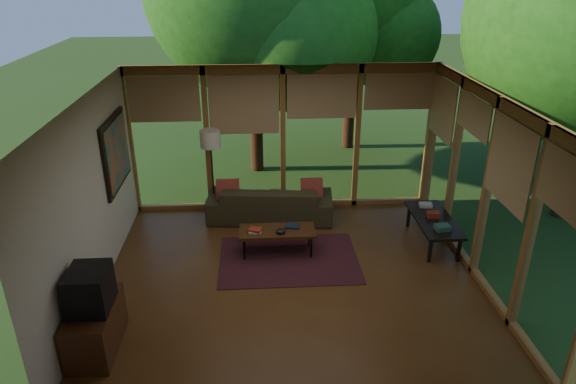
{
  "coord_description": "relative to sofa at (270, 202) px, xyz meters",
  "views": [
    {
      "loc": [
        -0.48,
        -6.43,
        4.3
      ],
      "look_at": [
        -0.02,
        0.7,
        1.09
      ],
      "focal_mm": 32.0,
      "sensor_mm": 36.0,
      "label": 1
    }
  ],
  "objects": [
    {
      "name": "media_cabinet",
      "position": [
        -2.21,
        -3.35,
        -0.03
      ],
      "size": [
        0.5,
        1.0,
        0.6
      ],
      "primitive_type": "cube",
      "color": "#4A2714",
      "rests_on": "floor"
    },
    {
      "name": "exterior_lawn",
      "position": [
        8.26,
        6.0,
        -0.34
      ],
      "size": [
        40.0,
        40.0,
        0.0
      ],
      "primitive_type": "plane",
      "color": "#26491B",
      "rests_on": "ground"
    },
    {
      "name": "window_wall_back",
      "position": [
        0.26,
        0.5,
        1.02
      ],
      "size": [
        5.5,
        0.12,
        2.7
      ],
      "primitive_type": "cube",
      "color": "#9C6730",
      "rests_on": "ground"
    },
    {
      "name": "sofa",
      "position": [
        0.0,
        0.0,
        0.0
      ],
      "size": [
        2.32,
        1.1,
        0.65
      ],
      "primitive_type": "imported",
      "rotation": [
        0.0,
        0.0,
        3.04
      ],
      "color": "#3A331D",
      "rests_on": "floor"
    },
    {
      "name": "ct_bowl",
      "position": [
        0.12,
        -1.37,
        0.13
      ],
      "size": [
        0.16,
        0.16,
        0.07
      ],
      "primitive_type": "ellipsoid",
      "color": "black",
      "rests_on": "coffee_table"
    },
    {
      "name": "floor",
      "position": [
        0.26,
        -2.0,
        -0.33
      ],
      "size": [
        5.5,
        5.5,
        0.0
      ],
      "primitive_type": "plane",
      "color": "brown",
      "rests_on": "ground"
    },
    {
      "name": "side_console",
      "position": [
        2.66,
        -1.09,
        0.08
      ],
      "size": [
        0.6,
        1.4,
        0.46
      ],
      "color": "black",
      "rests_on": "floor"
    },
    {
      "name": "wall_painting",
      "position": [
        -2.45,
        -0.6,
        1.22
      ],
      "size": [
        0.06,
        1.35,
        1.15
      ],
      "color": "black",
      "rests_on": "wall_left"
    },
    {
      "name": "pillow_right",
      "position": [
        0.75,
        -0.05,
        0.25
      ],
      "size": [
        0.39,
        0.21,
        0.4
      ],
      "primitive_type": "cube",
      "rotation": [
        -0.21,
        0.0,
        0.0
      ],
      "color": "maroon",
      "rests_on": "sofa"
    },
    {
      "name": "wall_front",
      "position": [
        0.26,
        -4.5,
        1.02
      ],
      "size": [
        5.5,
        0.04,
        2.7
      ],
      "primitive_type": "cube",
      "color": "silver",
      "rests_on": "ground"
    },
    {
      "name": "console_book_b",
      "position": [
        2.66,
        -1.04,
        0.17
      ],
      "size": [
        0.21,
        0.16,
        0.09
      ],
      "primitive_type": "cube",
      "rotation": [
        0.0,
        0.0,
        -0.1
      ],
      "color": "maroon",
      "rests_on": "side_console"
    },
    {
      "name": "console_book_a",
      "position": [
        2.66,
        -1.49,
        0.17
      ],
      "size": [
        0.25,
        0.2,
        0.08
      ],
      "primitive_type": "cube",
      "rotation": [
        0.0,
        0.0,
        0.14
      ],
      "color": "#32584C",
      "rests_on": "side_console"
    },
    {
      "name": "window_wall_right",
      "position": [
        3.01,
        -2.0,
        1.02
      ],
      "size": [
        0.12,
        5.0,
        2.7
      ],
      "primitive_type": "cube",
      "color": "#9C6730",
      "rests_on": "ground"
    },
    {
      "name": "ceiling",
      "position": [
        0.26,
        -2.0,
        2.37
      ],
      "size": [
        5.5,
        5.5,
        0.0
      ],
      "primitive_type": "plane",
      "rotation": [
        3.14,
        0.0,
        0.0
      ],
      "color": "white",
      "rests_on": "ground"
    },
    {
      "name": "console_book_c",
      "position": [
        2.66,
        -0.64,
        0.16
      ],
      "size": [
        0.23,
        0.18,
        0.06
      ],
      "primitive_type": "cube",
      "rotation": [
        0.0,
        0.0,
        -0.12
      ],
      "color": "beige",
      "rests_on": "side_console"
    },
    {
      "name": "tree_far",
      "position": [
        6.6,
        2.91,
        2.78
      ],
      "size": [
        2.9,
        2.9,
        4.57
      ],
      "color": "#3C1F15",
      "rests_on": "ground"
    },
    {
      "name": "coffee_table",
      "position": [
        0.07,
        -1.27,
        0.06
      ],
      "size": [
        1.2,
        0.5,
        0.43
      ],
      "color": "#4A2714",
      "rests_on": "floor"
    },
    {
      "name": "ct_book_upper",
      "position": [
        -0.28,
        -1.32,
        0.14
      ],
      "size": [
        0.23,
        0.2,
        0.03
      ],
      "primitive_type": "cube",
      "rotation": [
        0.0,
        0.0,
        -0.35
      ],
      "color": "maroon",
      "rests_on": "coffee_table"
    },
    {
      "name": "pillow_left",
      "position": [
        -0.75,
        -0.05,
        0.26
      ],
      "size": [
        0.41,
        0.22,
        0.42
      ],
      "primitive_type": "cube",
      "rotation": [
        -0.21,
        0.0,
        0.0
      ],
      "color": "maroon",
      "rests_on": "sofa"
    },
    {
      "name": "floor_lamp",
      "position": [
        -1.02,
        0.14,
        1.08
      ],
      "size": [
        0.36,
        0.36,
        1.65
      ],
      "color": "black",
      "rests_on": "floor"
    },
    {
      "name": "television",
      "position": [
        -2.19,
        -3.35,
        0.52
      ],
      "size": [
        0.45,
        0.55,
        0.5
      ],
      "primitive_type": "cube",
      "color": "black",
      "rests_on": "media_cabinet"
    },
    {
      "name": "rug",
      "position": [
        0.24,
        -1.48,
        -0.32
      ],
      "size": [
        2.18,
        1.54,
        0.01
      ],
      "primitive_type": "cube",
      "color": "maroon",
      "rests_on": "floor"
    },
    {
      "name": "wall_left",
      "position": [
        -2.49,
        -2.0,
        1.02
      ],
      "size": [
        0.04,
        5.0,
        2.7
      ],
      "primitive_type": "cube",
      "color": "silver",
      "rests_on": "ground"
    },
    {
      "name": "ct_book_lower",
      "position": [
        -0.28,
        -1.32,
        0.11
      ],
      "size": [
        0.21,
        0.16,
        0.03
      ],
      "primitive_type": "cube",
      "rotation": [
        0.0,
        0.0,
        -0.07
      ],
      "color": "beige",
      "rests_on": "coffee_table"
    },
    {
      "name": "ct_book_side",
      "position": [
        0.32,
        -1.19,
        0.11
      ],
      "size": [
        0.25,
        0.2,
        0.03
      ],
      "primitive_type": "cube",
      "rotation": [
        0.0,
        0.0,
        -0.17
      ],
      "color": "black",
      "rests_on": "coffee_table"
    }
  ]
}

